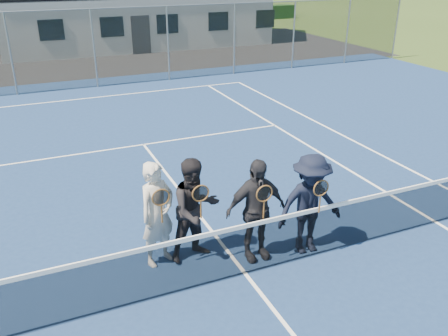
{
  "coord_description": "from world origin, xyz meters",
  "views": [
    {
      "loc": [
        -2.85,
        -5.65,
        4.69
      ],
      "look_at": [
        0.27,
        1.5,
        1.25
      ],
      "focal_mm": 38.0,
      "sensor_mm": 36.0,
      "label": 1
    }
  ],
  "objects_px": {
    "tennis_net": "(246,247)",
    "player_c": "(256,210)",
    "player_d": "(310,205)",
    "player_a": "(157,214)",
    "player_b": "(195,210)"
  },
  "relations": [
    {
      "from": "player_b",
      "to": "player_d",
      "type": "height_order",
      "value": "same"
    },
    {
      "from": "tennis_net",
      "to": "player_d",
      "type": "distance_m",
      "value": 1.36
    },
    {
      "from": "player_d",
      "to": "player_a",
      "type": "bearing_deg",
      "value": 163.76
    },
    {
      "from": "tennis_net",
      "to": "player_b",
      "type": "bearing_deg",
      "value": 123.95
    },
    {
      "from": "player_b",
      "to": "player_d",
      "type": "relative_size",
      "value": 1.0
    },
    {
      "from": "player_c",
      "to": "player_d",
      "type": "xyz_separation_m",
      "value": [
        0.92,
        -0.19,
        -0.0
      ]
    },
    {
      "from": "tennis_net",
      "to": "player_b",
      "type": "height_order",
      "value": "player_b"
    },
    {
      "from": "player_a",
      "to": "player_d",
      "type": "xyz_separation_m",
      "value": [
        2.44,
        -0.71,
        -0.0
      ]
    },
    {
      "from": "player_a",
      "to": "player_d",
      "type": "bearing_deg",
      "value": -16.24
    },
    {
      "from": "tennis_net",
      "to": "player_c",
      "type": "height_order",
      "value": "player_c"
    },
    {
      "from": "tennis_net",
      "to": "player_c",
      "type": "distance_m",
      "value": 0.66
    },
    {
      "from": "player_b",
      "to": "player_c",
      "type": "relative_size",
      "value": 1.0
    },
    {
      "from": "tennis_net",
      "to": "player_b",
      "type": "xyz_separation_m",
      "value": [
        -0.54,
        0.81,
        0.38
      ]
    },
    {
      "from": "tennis_net",
      "to": "player_a",
      "type": "xyz_separation_m",
      "value": [
        -1.15,
        0.92,
        0.38
      ]
    },
    {
      "from": "tennis_net",
      "to": "player_c",
      "type": "relative_size",
      "value": 6.49
    }
  ]
}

